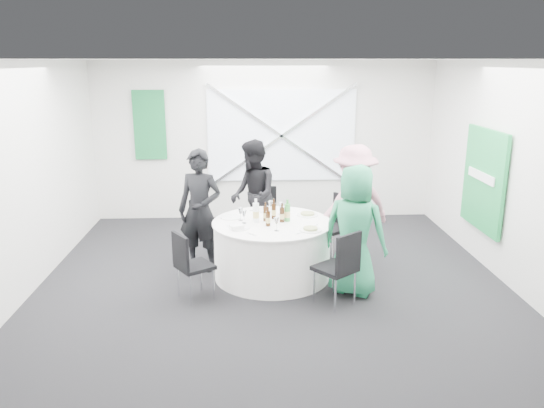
{
  "coord_description": "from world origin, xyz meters",
  "views": [
    {
      "loc": [
        -0.31,
        -6.38,
        2.79
      ],
      "look_at": [
        0.0,
        0.2,
        1.0
      ],
      "focal_mm": 35.0,
      "sensor_mm": 36.0,
      "label": 1
    }
  ],
  "objects_px": {
    "chair_front_left": "(189,261)",
    "person_man_back_left": "(200,211)",
    "person_woman_pink": "(354,206)",
    "clear_water_bottle": "(256,213)",
    "chair_back_left": "(207,225)",
    "green_water_bottle": "(287,213)",
    "person_woman_green": "(355,230)",
    "person_man_back": "(253,195)",
    "chair_back": "(264,213)",
    "chair_front_right": "(341,263)",
    "banquet_table": "(272,249)",
    "chair_back_right": "(338,221)"
  },
  "relations": [
    {
      "from": "chair_front_left",
      "to": "person_man_back_left",
      "type": "height_order",
      "value": "person_man_back_left"
    },
    {
      "from": "person_woman_pink",
      "to": "clear_water_bottle",
      "type": "distance_m",
      "value": 1.42
    },
    {
      "from": "chair_back_left",
      "to": "person_woman_pink",
      "type": "bearing_deg",
      "value": -62.61
    },
    {
      "from": "chair_front_left",
      "to": "green_water_bottle",
      "type": "height_order",
      "value": "green_water_bottle"
    },
    {
      "from": "chair_back_left",
      "to": "person_woman_pink",
      "type": "distance_m",
      "value": 2.07
    },
    {
      "from": "person_woman_pink",
      "to": "person_woman_green",
      "type": "distance_m",
      "value": 0.98
    },
    {
      "from": "chair_front_left",
      "to": "person_man_back",
      "type": "bearing_deg",
      "value": -57.39
    },
    {
      "from": "chair_back",
      "to": "person_woman_pink",
      "type": "relative_size",
      "value": 0.55
    },
    {
      "from": "person_man_back_left",
      "to": "green_water_bottle",
      "type": "relative_size",
      "value": 5.68
    },
    {
      "from": "chair_back",
      "to": "chair_front_right",
      "type": "xyz_separation_m",
      "value": [
        0.81,
        -2.1,
        -0.01
      ]
    },
    {
      "from": "chair_front_right",
      "to": "green_water_bottle",
      "type": "height_order",
      "value": "green_water_bottle"
    },
    {
      "from": "banquet_table",
      "to": "person_woman_green",
      "type": "bearing_deg",
      "value": -29.59
    },
    {
      "from": "banquet_table",
      "to": "green_water_bottle",
      "type": "xyz_separation_m",
      "value": [
        0.2,
        0.02,
        0.49
      ]
    },
    {
      "from": "person_man_back_left",
      "to": "person_woman_pink",
      "type": "height_order",
      "value": "person_woman_pink"
    },
    {
      "from": "green_water_bottle",
      "to": "clear_water_bottle",
      "type": "xyz_separation_m",
      "value": [
        -0.41,
        -0.02,
        0.01
      ]
    },
    {
      "from": "chair_front_right",
      "to": "person_man_back_left",
      "type": "xyz_separation_m",
      "value": [
        -1.7,
        1.25,
        0.3
      ]
    },
    {
      "from": "banquet_table",
      "to": "person_woman_pink",
      "type": "relative_size",
      "value": 0.92
    },
    {
      "from": "person_woman_pink",
      "to": "clear_water_bottle",
      "type": "height_order",
      "value": "person_woman_pink"
    },
    {
      "from": "clear_water_bottle",
      "to": "chair_front_left",
      "type": "bearing_deg",
      "value": -139.97
    },
    {
      "from": "chair_back_left",
      "to": "chair_front_left",
      "type": "relative_size",
      "value": 1.12
    },
    {
      "from": "chair_back_right",
      "to": "chair_front_right",
      "type": "height_order",
      "value": "chair_front_right"
    },
    {
      "from": "chair_back_left",
      "to": "chair_back_right",
      "type": "bearing_deg",
      "value": -53.47
    },
    {
      "from": "chair_back_left",
      "to": "chair_front_left",
      "type": "distance_m",
      "value": 1.22
    },
    {
      "from": "chair_front_right",
      "to": "clear_water_bottle",
      "type": "height_order",
      "value": "clear_water_bottle"
    },
    {
      "from": "banquet_table",
      "to": "chair_front_left",
      "type": "bearing_deg",
      "value": -146.39
    },
    {
      "from": "chair_back",
      "to": "person_man_back_left",
      "type": "height_order",
      "value": "person_man_back_left"
    },
    {
      "from": "banquet_table",
      "to": "chair_back",
      "type": "distance_m",
      "value": 1.19
    },
    {
      "from": "chair_back",
      "to": "chair_front_left",
      "type": "height_order",
      "value": "chair_back"
    },
    {
      "from": "person_man_back",
      "to": "person_woman_green",
      "type": "xyz_separation_m",
      "value": [
        1.2,
        -1.66,
        -0.03
      ]
    },
    {
      "from": "banquet_table",
      "to": "clear_water_bottle",
      "type": "xyz_separation_m",
      "value": [
        -0.21,
        0.0,
        0.5
      ]
    },
    {
      "from": "chair_back",
      "to": "chair_front_right",
      "type": "distance_m",
      "value": 2.26
    },
    {
      "from": "person_man_back",
      "to": "person_man_back_left",
      "type": "bearing_deg",
      "value": -54.3
    },
    {
      "from": "banquet_table",
      "to": "person_woman_pink",
      "type": "distance_m",
      "value": 1.31
    },
    {
      "from": "person_woman_pink",
      "to": "green_water_bottle",
      "type": "distance_m",
      "value": 1.02
    },
    {
      "from": "person_man_back_left",
      "to": "green_water_bottle",
      "type": "bearing_deg",
      "value": 4.0
    },
    {
      "from": "green_water_bottle",
      "to": "clear_water_bottle",
      "type": "relative_size",
      "value": 0.94
    },
    {
      "from": "clear_water_bottle",
      "to": "chair_front_right",
      "type": "bearing_deg",
      "value": -44.41
    },
    {
      "from": "person_man_back_left",
      "to": "clear_water_bottle",
      "type": "xyz_separation_m",
      "value": [
        0.75,
        -0.31,
        0.05
      ]
    },
    {
      "from": "banquet_table",
      "to": "clear_water_bottle",
      "type": "relative_size",
      "value": 4.99
    },
    {
      "from": "banquet_table",
      "to": "person_woman_pink",
      "type": "height_order",
      "value": "person_woman_pink"
    },
    {
      "from": "chair_back_left",
      "to": "chair_front_right",
      "type": "relative_size",
      "value": 1.04
    },
    {
      "from": "chair_back_right",
      "to": "chair_front_left",
      "type": "bearing_deg",
      "value": -91.16
    },
    {
      "from": "banquet_table",
      "to": "person_man_back_left",
      "type": "xyz_separation_m",
      "value": [
        -0.96,
        0.32,
        0.45
      ]
    },
    {
      "from": "chair_back",
      "to": "person_woman_pink",
      "type": "xyz_separation_m",
      "value": [
        1.22,
        -0.77,
        0.3
      ]
    },
    {
      "from": "chair_front_right",
      "to": "person_man_back_left",
      "type": "height_order",
      "value": "person_man_back_left"
    },
    {
      "from": "chair_front_right",
      "to": "person_woman_green",
      "type": "bearing_deg",
      "value": -159.89
    },
    {
      "from": "chair_front_left",
      "to": "clear_water_bottle",
      "type": "height_order",
      "value": "clear_water_bottle"
    },
    {
      "from": "chair_front_right",
      "to": "chair_front_left",
      "type": "relative_size",
      "value": 1.08
    },
    {
      "from": "chair_back_left",
      "to": "person_woman_pink",
      "type": "xyz_separation_m",
      "value": [
        2.04,
        -0.13,
        0.29
      ]
    },
    {
      "from": "green_water_bottle",
      "to": "chair_front_right",
      "type": "bearing_deg",
      "value": -60.27
    }
  ]
}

